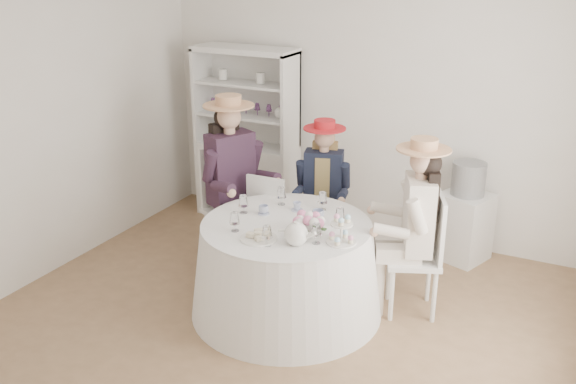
% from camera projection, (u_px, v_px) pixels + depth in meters
% --- Properties ---
extents(ground, '(4.50, 4.50, 0.00)m').
position_uv_depth(ground, '(282.00, 321.00, 5.03)').
color(ground, '#836141').
rests_on(ground, ground).
extents(wall_back, '(4.50, 0.00, 4.50)m').
position_uv_depth(wall_back, '(376.00, 101.00, 6.22)').
color(wall_back, silver).
rests_on(wall_back, ground).
extents(wall_front, '(4.50, 0.00, 4.50)m').
position_uv_depth(wall_front, '(78.00, 277.00, 2.88)').
color(wall_front, silver).
rests_on(wall_front, ground).
extents(wall_left, '(0.00, 4.50, 4.50)m').
position_uv_depth(wall_left, '(49.00, 121.00, 5.50)').
color(wall_left, silver).
rests_on(wall_left, ground).
extents(tea_table, '(1.52, 1.52, 0.76)m').
position_uv_depth(tea_table, '(286.00, 268.00, 5.05)').
color(tea_table, white).
rests_on(tea_table, ground).
extents(hutch, '(1.13, 0.54, 1.82)m').
position_uv_depth(hutch, '(248.00, 158.00, 6.83)').
color(hutch, silver).
rests_on(hutch, ground).
extents(side_table, '(0.53, 0.53, 0.64)m').
position_uv_depth(side_table, '(464.00, 226.00, 5.96)').
color(side_table, silver).
rests_on(side_table, ground).
extents(hatbox, '(0.36, 0.36, 0.30)m').
position_uv_depth(hatbox, '(469.00, 179.00, 5.79)').
color(hatbox, black).
rests_on(hatbox, side_table).
extents(guest_left, '(0.66, 0.60, 1.57)m').
position_uv_depth(guest_left, '(232.00, 172.00, 5.68)').
color(guest_left, silver).
rests_on(guest_left, ground).
extents(guest_mid, '(0.50, 0.54, 1.34)m').
position_uv_depth(guest_mid, '(323.00, 183.00, 5.79)').
color(guest_mid, silver).
rests_on(guest_mid, ground).
extents(guest_right, '(0.60, 0.55, 1.44)m').
position_uv_depth(guest_right, '(415.00, 217.00, 4.90)').
color(guest_right, silver).
rests_on(guest_right, ground).
extents(spare_chair, '(0.39, 0.39, 0.91)m').
position_uv_depth(spare_chair, '(271.00, 218.00, 5.71)').
color(spare_chair, silver).
rests_on(spare_chair, ground).
extents(teacup_a, '(0.09, 0.09, 0.06)m').
position_uv_depth(teacup_a, '(264.00, 210.00, 5.09)').
color(teacup_a, white).
rests_on(teacup_a, tea_table).
extents(teacup_b, '(0.07, 0.07, 0.06)m').
position_uv_depth(teacup_b, '(297.00, 207.00, 5.16)').
color(teacup_b, white).
rests_on(teacup_b, tea_table).
extents(teacup_c, '(0.12, 0.12, 0.08)m').
position_uv_depth(teacup_c, '(318.00, 216.00, 4.97)').
color(teacup_c, white).
rests_on(teacup_c, tea_table).
extents(flower_bowl, '(0.26, 0.26, 0.05)m').
position_uv_depth(flower_bowl, '(303.00, 231.00, 4.73)').
color(flower_bowl, white).
rests_on(flower_bowl, tea_table).
extents(flower_arrangement, '(0.20, 0.20, 0.07)m').
position_uv_depth(flower_arrangement, '(308.00, 221.00, 4.73)').
color(flower_arrangement, pink).
rests_on(flower_arrangement, tea_table).
extents(table_teapot, '(0.24, 0.17, 0.18)m').
position_uv_depth(table_teapot, '(296.00, 234.00, 4.55)').
color(table_teapot, white).
rests_on(table_teapot, tea_table).
extents(sandwich_plate, '(0.27, 0.27, 0.06)m').
position_uv_depth(sandwich_plate, '(259.00, 237.00, 4.65)').
color(sandwich_plate, white).
rests_on(sandwich_plate, tea_table).
extents(cupcake_stand, '(0.22, 0.22, 0.20)m').
position_uv_depth(cupcake_stand, '(341.00, 233.00, 4.58)').
color(cupcake_stand, white).
rests_on(cupcake_stand, tea_table).
extents(stemware_set, '(0.87, 0.87, 0.15)m').
position_uv_depth(stemware_set, '(286.00, 215.00, 4.89)').
color(stemware_set, white).
rests_on(stemware_set, tea_table).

